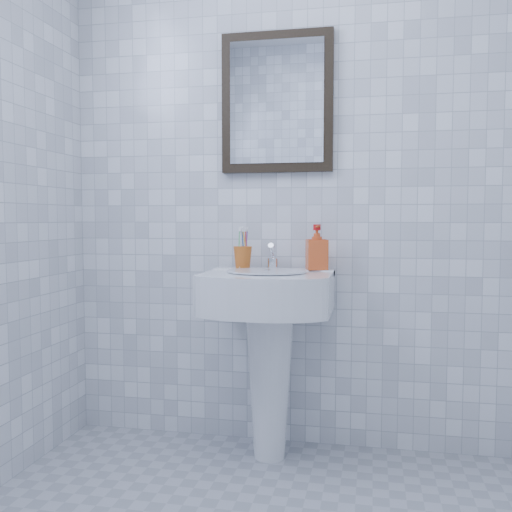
# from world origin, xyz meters

# --- Properties ---
(wall_back) EXTENTS (2.20, 0.02, 2.50)m
(wall_back) POSITION_xyz_m (0.00, 1.20, 1.25)
(wall_back) COLOR white
(wall_back) RESTS_ON ground
(washbasin) EXTENTS (0.53, 0.39, 0.82)m
(washbasin) POSITION_xyz_m (-0.13, 0.98, 0.55)
(washbasin) COLOR white
(washbasin) RESTS_ON ground
(faucet) EXTENTS (0.05, 0.10, 0.12)m
(faucet) POSITION_xyz_m (-0.13, 1.08, 0.86)
(faucet) COLOR silver
(faucet) RESTS_ON washbasin
(toothbrush_cup) EXTENTS (0.10, 0.10, 0.10)m
(toothbrush_cup) POSITION_xyz_m (-0.27, 1.08, 0.86)
(toothbrush_cup) COLOR #C25B1B
(toothbrush_cup) RESTS_ON washbasin
(soap_dispenser) EXTENTS (0.11, 0.11, 0.19)m
(soap_dispenser) POSITION_xyz_m (0.06, 1.09, 0.91)
(soap_dispenser) COLOR #DF5015
(soap_dispenser) RESTS_ON washbasin
(wall_mirror) EXTENTS (0.50, 0.04, 0.62)m
(wall_mirror) POSITION_xyz_m (-0.13, 1.18, 1.55)
(wall_mirror) COLOR black
(wall_mirror) RESTS_ON wall_back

